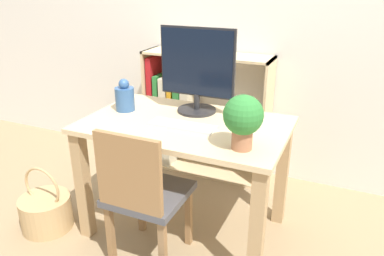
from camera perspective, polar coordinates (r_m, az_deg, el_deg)
The scene contains 10 objects.
ground_plane at distance 2.51m, azimuth -0.95°, elevation -14.72°, with size 10.00×10.00×0.00m, color #997F5B.
wall_back at distance 2.89m, azimuth 7.05°, elevation 17.95°, with size 8.00×0.05×2.60m.
desk at distance 2.21m, azimuth -1.05°, elevation -2.53°, with size 1.17×0.73×0.72m.
monitor at distance 2.26m, azimuth 0.78°, elevation 9.19°, with size 0.47×0.24×0.51m.
keyboard at distance 2.08m, azimuth -1.50°, elevation 0.35°, with size 0.38×0.11×0.02m.
vase at distance 2.36m, azimuth -10.21°, elevation 4.63°, with size 0.12×0.12×0.20m.
potted_plant at distance 1.79m, azimuth 7.80°, elevation 1.52°, with size 0.19×0.19×0.27m.
chair at distance 2.03m, azimuth -7.45°, elevation -9.73°, with size 0.40×0.40×0.82m.
bookshelf at distance 3.02m, azimuth -1.21°, elevation 2.59°, with size 0.99×0.28×0.97m.
basket at distance 2.61m, azimuth -21.35°, elevation -11.71°, with size 0.32×0.32×0.43m.
Camera 1 is at (0.85, -1.82, 1.51)m, focal length 35.00 mm.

